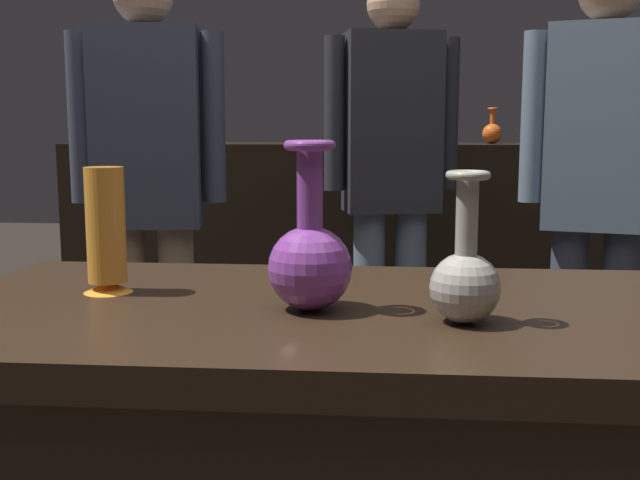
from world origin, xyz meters
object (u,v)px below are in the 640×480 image
(shelf_vase_far_right, at_px, (616,124))
(visitor_center_back, at_px, (391,170))
(visitor_near_right, at_px, (600,182))
(shelf_vase_far_left, at_px, (129,130))
(vase_centerpiece, at_px, (310,257))
(shelf_vase_center, at_px, (368,122))
(vase_tall_behind, at_px, (465,277))
(shelf_vase_right, at_px, (492,132))
(visitor_near_left, at_px, (149,181))
(vase_left_accent, at_px, (106,233))

(shelf_vase_far_right, relative_size, visitor_center_back, 0.10)
(shelf_vase_far_right, distance_m, visitor_near_right, 1.08)
(shelf_vase_far_left, bearing_deg, vase_centerpiece, -65.35)
(shelf_vase_center, distance_m, visitor_center_back, 0.66)
(vase_tall_behind, xyz_separation_m, shelf_vase_center, (-0.19, 2.28, 0.22))
(vase_tall_behind, height_order, shelf_vase_center, shelf_vase_center)
(vase_centerpiece, relative_size, shelf_vase_right, 1.63)
(visitor_near_right, bearing_deg, visitor_near_left, 17.46)
(visitor_center_back, relative_size, visitor_near_left, 1.01)
(vase_left_accent, xyz_separation_m, visitor_near_left, (-0.28, 1.12, 0.00))
(shelf_vase_center, distance_m, visitor_near_right, 1.21)
(vase_left_accent, height_order, shelf_vase_center, shelf_vase_center)
(vase_centerpiece, distance_m, shelf_vase_right, 2.29)
(vase_tall_behind, height_order, shelf_vase_far_left, shelf_vase_far_left)
(visitor_near_right, relative_size, visitor_near_left, 1.00)
(shelf_vase_far_left, bearing_deg, visitor_center_back, -28.49)
(vase_centerpiece, height_order, shelf_vase_center, shelf_vase_center)
(shelf_vase_far_left, distance_m, visitor_center_back, 1.30)
(vase_tall_behind, distance_m, shelf_vase_right, 2.30)
(vase_left_accent, bearing_deg, visitor_near_right, 47.42)
(vase_left_accent, bearing_deg, shelf_vase_far_right, 57.33)
(shelf_vase_far_right, bearing_deg, visitor_near_left, -147.65)
(vase_left_accent, bearing_deg, shelf_vase_right, 67.50)
(vase_tall_behind, relative_size, vase_left_accent, 1.03)
(vase_centerpiece, xyz_separation_m, vase_left_accent, (-0.34, 0.09, 0.02))
(visitor_near_right, height_order, visitor_center_back, visitor_center_back)
(visitor_center_back, bearing_deg, vase_left_accent, 59.92)
(vase_tall_behind, xyz_separation_m, shelf_vase_right, (0.33, 2.27, 0.17))
(vase_centerpiece, distance_m, visitor_near_right, 1.46)
(vase_left_accent, distance_m, shelf_vase_far_left, 2.23)
(vase_centerpiece, bearing_deg, vase_tall_behind, -14.54)
(vase_tall_behind, relative_size, shelf_vase_far_right, 1.35)
(visitor_near_right, bearing_deg, shelf_vase_far_right, -92.47)
(vase_tall_behind, height_order, shelf_vase_far_right, shelf_vase_far_right)
(vase_tall_behind, xyz_separation_m, visitor_near_left, (-0.83, 1.27, 0.03))
(vase_centerpiece, height_order, shelf_vase_right, shelf_vase_right)
(vase_tall_behind, distance_m, visitor_near_right, 1.42)
(visitor_near_right, bearing_deg, shelf_vase_center, -38.23)
(shelf_vase_far_right, xyz_separation_m, shelf_vase_center, (-1.04, -0.05, 0.01))
(visitor_near_right, distance_m, visitor_center_back, 0.70)
(shelf_vase_far_left, bearing_deg, vase_tall_behind, -61.49)
(shelf_vase_center, bearing_deg, vase_centerpiece, -90.66)
(vase_tall_behind, relative_size, visitor_near_left, 0.13)
(shelf_vase_far_right, bearing_deg, shelf_vase_far_left, -178.17)
(shelf_vase_far_right, bearing_deg, shelf_vase_center, -177.25)
(shelf_vase_right, height_order, visitor_center_back, visitor_center_back)
(vase_left_accent, xyz_separation_m, shelf_vase_right, (0.88, 2.13, 0.14))
(vase_centerpiece, distance_m, shelf_vase_far_right, 2.52)
(vase_centerpiece, relative_size, shelf_vase_far_left, 1.36)
(shelf_vase_far_right, bearing_deg, vase_tall_behind, -110.01)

